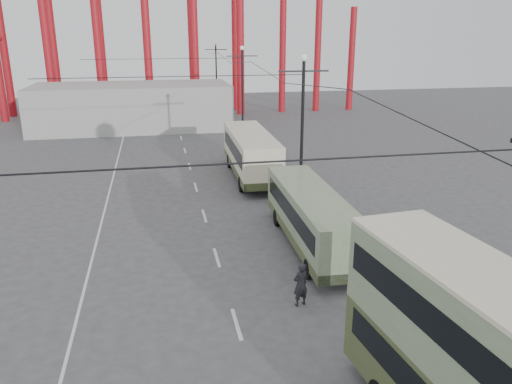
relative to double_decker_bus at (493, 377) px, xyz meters
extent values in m
cube|color=silver|center=(-4.73, 22.93, -2.94)|extent=(0.15, 82.00, 0.01)
cube|color=silver|center=(1.67, 23.93, -2.94)|extent=(0.12, 120.00, 0.01)
cube|color=silver|center=(-10.73, 23.93, -2.94)|extent=(0.12, 120.00, 0.01)
cylinder|color=black|center=(1.87, 21.93, 1.55)|extent=(0.20, 0.20, 9.00)
cylinder|color=black|center=(1.87, 21.93, -2.70)|extent=(0.44, 0.44, 0.50)
cube|color=black|center=(1.87, 21.93, 5.35)|extent=(3.20, 0.10, 0.10)
sphere|color=white|center=(1.87, 21.93, 6.15)|extent=(0.44, 0.44, 0.44)
cylinder|color=black|center=(1.87, 43.93, 1.55)|extent=(0.20, 0.20, 9.00)
cylinder|color=black|center=(1.87, 43.93, -2.70)|extent=(0.44, 0.44, 0.50)
cube|color=black|center=(1.87, 43.93, 5.35)|extent=(3.20, 0.10, 0.10)
sphere|color=white|center=(1.87, 43.93, 6.15)|extent=(0.44, 0.44, 0.44)
cylinder|color=black|center=(1.87, 65.93, 1.55)|extent=(0.20, 0.20, 9.00)
cylinder|color=black|center=(1.87, 65.93, -2.70)|extent=(0.44, 0.44, 0.50)
cube|color=black|center=(1.87, 65.93, 5.35)|extent=(3.20, 0.10, 0.10)
sphere|color=white|center=(1.87, 65.93, 6.15)|extent=(0.44, 0.44, 0.44)
cylinder|color=maroon|center=(-25.73, 62.93, 6.05)|extent=(1.00, 1.00, 18.00)
cylinder|color=maroon|center=(-19.73, 58.93, 10.55)|extent=(1.00, 1.00, 27.00)
cylinder|color=maroon|center=(-19.73, 62.93, 10.55)|extent=(1.00, 1.00, 27.00)
cylinder|color=maroon|center=(15.27, 59.93, 8.05)|extent=(0.90, 0.90, 22.00)
cylinder|color=maroon|center=(20.27, 59.93, 4.05)|extent=(0.90, 0.90, 14.00)
cube|color=#AAAAA5|center=(-9.73, 50.93, -0.45)|extent=(22.00, 10.00, 5.00)
cube|color=#6C815E|center=(0.00, 0.00, -0.11)|extent=(3.41, 9.99, 0.29)
cube|color=#6C815E|center=(0.00, 0.00, 1.12)|extent=(3.39, 9.98, 2.15)
cube|color=black|center=(0.00, 0.00, 1.22)|extent=(3.37, 9.40, 0.83)
cube|color=beige|center=(0.00, 0.00, 2.25)|extent=(3.41, 9.99, 0.12)
cylinder|color=black|center=(0.84, 2.84, -2.46)|extent=(0.37, 1.00, 0.98)
cube|color=#6C815E|center=(0.19, 14.37, -1.29)|extent=(2.63, 10.49, 2.28)
cube|color=black|center=(0.19, 14.37, -0.91)|extent=(2.64, 9.36, 0.90)
cube|color=#394726|center=(0.19, 14.37, -2.19)|extent=(2.66, 10.49, 0.47)
cube|color=#6C815E|center=(0.19, 14.37, -0.07)|extent=(2.65, 10.49, 0.15)
cylinder|color=black|center=(-0.81, 17.34, -2.47)|extent=(0.29, 0.96, 0.95)
cylinder|color=black|center=(1.34, 17.28, -2.47)|extent=(0.29, 0.96, 0.95)
cylinder|color=black|center=(-0.96, 11.08, -2.47)|extent=(0.29, 0.96, 0.95)
cylinder|color=black|center=(1.18, 11.02, -2.47)|extent=(0.29, 0.96, 0.95)
cube|color=beige|center=(-0.37, 27.70, -1.02)|extent=(3.04, 11.10, 2.65)
cube|color=black|center=(-0.37, 27.70, -0.57)|extent=(3.04, 9.78, 1.05)
cube|color=#394726|center=(-0.37, 27.70, -2.06)|extent=(3.07, 11.10, 0.55)
cube|color=beige|center=(-0.37, 27.70, 0.40)|extent=(3.06, 11.10, 0.18)
cylinder|color=black|center=(-1.54, 30.60, -2.39)|extent=(0.34, 1.11, 1.10)
cylinder|color=black|center=(0.95, 30.54, -2.39)|extent=(0.34, 1.11, 1.10)
cylinder|color=black|center=(-1.70, 24.43, -2.39)|extent=(0.34, 1.11, 1.10)
cylinder|color=black|center=(0.79, 24.36, -2.39)|extent=(0.34, 1.11, 1.10)
imported|color=black|center=(-1.99, 8.80, -2.02)|extent=(0.79, 0.64, 1.86)
camera|label=1|loc=(-7.29, -8.39, 7.57)|focal=35.00mm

